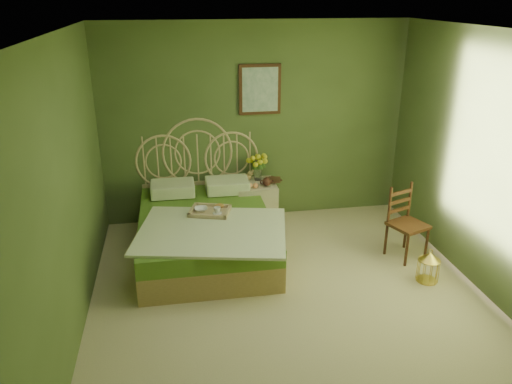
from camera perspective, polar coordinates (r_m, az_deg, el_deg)
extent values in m
plane|color=#CAB492|center=(5.10, 4.27, -12.89)|extent=(4.50, 4.50, 0.00)
plane|color=silver|center=(4.20, 5.31, 17.67)|extent=(4.50, 4.50, 0.00)
plane|color=#576B38|center=(6.59, -0.09, 7.81)|extent=(4.00, 0.00, 4.00)
plane|color=#576B38|center=(4.46, -21.06, -0.72)|extent=(0.00, 4.50, 4.50)
plane|color=#576B38|center=(5.33, 26.07, 2.10)|extent=(0.00, 4.50, 4.50)
cube|color=#3E2711|center=(6.48, 0.45, 11.64)|extent=(0.54, 0.03, 0.64)
cube|color=beige|center=(6.46, 0.48, 11.61)|extent=(0.46, 0.01, 0.56)
cube|color=tan|center=(5.96, -5.77, -5.73)|extent=(1.49, 1.99, 0.30)
cube|color=#577D28|center=(5.85, -5.87, -3.57)|extent=(1.49, 1.99, 0.20)
cube|color=white|center=(5.40, -5.03, -4.45)|extent=(1.78, 1.50, 0.03)
cube|color=white|center=(6.41, -9.50, 0.40)|extent=(0.55, 0.40, 0.16)
cube|color=white|center=(6.44, -3.30, 0.79)|extent=(0.55, 0.40, 0.16)
cube|color=tan|center=(5.81, -5.28, -2.45)|extent=(0.53, 0.47, 0.04)
ellipsoid|color=#B77A38|center=(5.88, -4.21, -1.58)|extent=(0.12, 0.07, 0.05)
cube|color=beige|center=(6.66, -0.06, -1.28)|extent=(0.52, 0.52, 0.57)
cylinder|color=silver|center=(6.64, 0.20, 2.14)|extent=(0.10, 0.10, 0.18)
ellipsoid|color=tan|center=(6.61, -1.45, 1.66)|extent=(0.21, 0.11, 0.10)
sphere|color=#F89560|center=(6.38, -0.74, 0.76)|extent=(0.07, 0.07, 0.07)
sphere|color=#F89560|center=(6.37, -0.07, 0.74)|extent=(0.07, 0.07, 0.07)
cube|color=#3E2711|center=(6.02, 16.99, -3.65)|extent=(0.49, 0.49, 0.04)
cylinder|color=#3E2711|center=(5.91, 16.04, -6.22)|extent=(0.03, 0.03, 0.40)
cylinder|color=#3E2711|center=(6.05, 18.82, -5.88)|extent=(0.03, 0.03, 0.40)
cylinder|color=#3E2711|center=(6.17, 14.78, -4.85)|extent=(0.03, 0.03, 0.40)
cylinder|color=#3E2711|center=(6.31, 17.48, -4.56)|extent=(0.03, 0.03, 0.40)
cube|color=#3E2711|center=(6.06, 16.56, -1.09)|extent=(0.32, 0.15, 0.45)
cylinder|color=gold|center=(5.78, 18.90, -9.50)|extent=(0.23, 0.23, 0.01)
cylinder|color=gold|center=(5.72, 19.05, -8.46)|extent=(0.23, 0.23, 0.25)
cone|color=gold|center=(5.64, 19.26, -6.96)|extent=(0.23, 0.23, 0.09)
imported|color=#381E0F|center=(6.59, 1.45, 1.25)|extent=(0.24, 0.26, 0.02)
imported|color=#472819|center=(6.59, 1.45, 1.42)|extent=(0.20, 0.24, 0.02)
imported|color=white|center=(5.83, -6.31, -1.97)|extent=(0.16, 0.16, 0.04)
imported|color=white|center=(5.74, -4.45, -2.11)|extent=(0.10, 0.10, 0.08)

